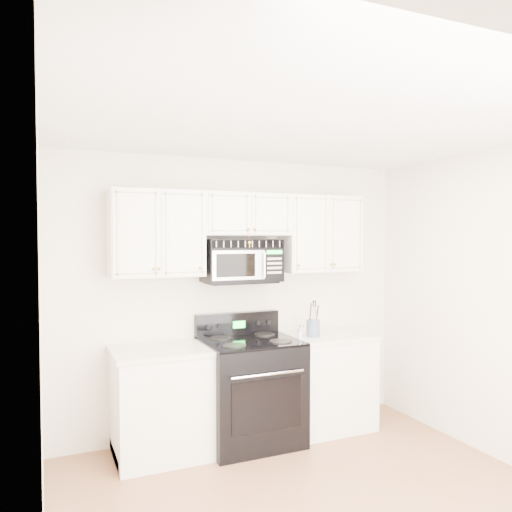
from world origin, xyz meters
TOP-DOWN VIEW (x-y plane):
  - room at (0.00, 0.00)m, footprint 3.51×3.51m
  - base_cabinet_left at (-0.80, 1.44)m, footprint 0.86×0.65m
  - base_cabinet_right at (0.80, 1.44)m, footprint 0.86×0.65m
  - range at (-0.02, 1.40)m, footprint 0.84×0.76m
  - upper_cabinets at (-0.00, 1.58)m, footprint 2.44×0.37m
  - microwave at (-0.03, 1.57)m, footprint 0.71×0.41m
  - utensil_crock at (0.62, 1.37)m, footprint 0.13×0.13m
  - shaker_salt at (0.45, 1.32)m, footprint 0.04×0.04m
  - shaker_pepper at (0.53, 1.44)m, footprint 0.04×0.04m

SIDE VIEW (x-z plane):
  - base_cabinet_left at x=-0.80m, z-range -0.03..0.89m
  - base_cabinet_right at x=0.80m, z-range -0.03..0.89m
  - range at x=-0.02m, z-range -0.09..1.05m
  - shaker_salt at x=0.45m, z-range 0.92..1.01m
  - shaker_pepper at x=0.53m, z-range 0.92..1.02m
  - utensil_crock at x=0.62m, z-range 0.84..1.17m
  - room at x=0.00m, z-range 0.00..2.60m
  - microwave at x=-0.03m, z-range 1.45..1.84m
  - upper_cabinets at x=0.00m, z-range 1.56..2.31m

